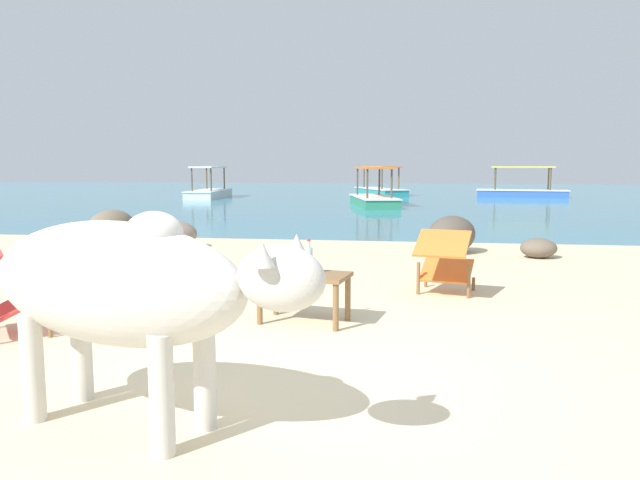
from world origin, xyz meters
TOP-DOWN VIEW (x-y plane):
  - sand_beach at (0.00, 0.00)m, footprint 18.00×14.00m
  - water_surface at (0.00, 22.00)m, footprint 60.00×36.00m
  - cow at (-0.69, -0.87)m, footprint 2.03×1.06m
  - low_bench_table at (-0.12, 1.33)m, footprint 0.83×0.57m
  - bottle at (-0.08, 1.33)m, footprint 0.07×0.07m
  - deck_chair_near at (1.14, 2.61)m, footprint 0.69×0.87m
  - shore_rock_large at (-3.09, 5.69)m, footprint 0.95×0.77m
  - shore_rock_medium at (2.66, 5.40)m, footprint 0.58×0.51m
  - shore_rock_small at (1.44, 5.72)m, footprint 1.03×1.07m
  - shore_rock_flat at (-4.07, 5.64)m, footprint 0.84×1.03m
  - boat_white at (-7.35, 20.45)m, footprint 1.36×3.73m
  - boat_teal at (-0.41, 23.34)m, footprint 2.58×3.82m
  - boat_green at (-0.35, 16.49)m, footprint 1.94×3.84m
  - boat_blue at (5.51, 22.66)m, footprint 3.78×1.56m

SIDE VIEW (x-z plane):
  - water_surface at x=0.00m, z-range -0.01..0.01m
  - sand_beach at x=0.00m, z-range 0.00..0.04m
  - shore_rock_medium at x=2.66m, z-range 0.04..0.33m
  - shore_rock_large at x=-3.09m, z-range 0.04..0.49m
  - boat_white at x=-7.35m, z-range -0.35..0.94m
  - boat_teal at x=-0.41m, z-range -0.35..0.94m
  - boat_green at x=-0.35m, z-range -0.35..0.94m
  - boat_blue at x=5.51m, z-range -0.35..0.94m
  - shore_rock_small at x=1.44m, z-range 0.04..0.62m
  - shore_rock_flat at x=-4.07m, z-range 0.04..0.66m
  - low_bench_table at x=-0.12m, z-range 0.18..0.62m
  - deck_chair_near at x=1.14m, z-range 0.08..0.77m
  - bottle at x=-0.08m, z-range 0.44..0.74m
  - cow at x=-0.69m, z-range 0.22..1.36m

